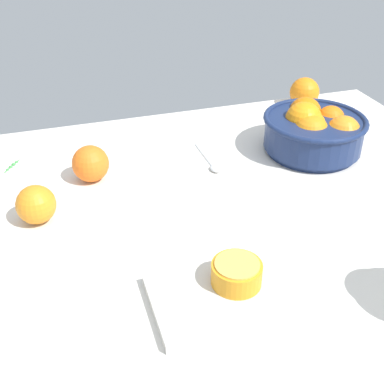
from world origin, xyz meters
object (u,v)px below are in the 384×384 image
(spoon, at_px, (210,162))
(cutting_board, at_px, (236,293))
(fruit_bowl, at_px, (314,130))
(orange_half_0, at_px, (237,273))
(loose_orange_2, at_px, (36,205))
(loose_orange_1, at_px, (304,92))
(loose_orange_4, at_px, (91,164))

(spoon, bearing_deg, cutting_board, -103.90)
(fruit_bowl, height_order, spoon, fruit_bowl)
(orange_half_0, bearing_deg, cutting_board, -109.39)
(fruit_bowl, bearing_deg, cutting_board, -131.60)
(orange_half_0, height_order, loose_orange_2, loose_orange_2)
(cutting_board, height_order, loose_orange_1, loose_orange_1)
(loose_orange_2, height_order, loose_orange_4, loose_orange_4)
(fruit_bowl, xyz_separation_m, cutting_board, (-0.34, -0.38, -0.05))
(orange_half_0, bearing_deg, fruit_bowl, 47.75)
(loose_orange_2, bearing_deg, orange_half_0, -44.77)
(orange_half_0, relative_size, loose_orange_2, 1.07)
(loose_orange_1, height_order, spoon, loose_orange_1)
(fruit_bowl, distance_m, loose_orange_1, 0.27)
(fruit_bowl, height_order, orange_half_0, fruit_bowl)
(cutting_board, distance_m, orange_half_0, 0.03)
(fruit_bowl, height_order, loose_orange_4, fruit_bowl)
(loose_orange_2, xyz_separation_m, loose_orange_4, (0.11, 0.12, 0.00))
(spoon, bearing_deg, loose_orange_4, 177.31)
(cutting_board, bearing_deg, spoon, 76.10)
(fruit_bowl, height_order, loose_orange_1, fruit_bowl)
(spoon, bearing_deg, loose_orange_1, 33.18)
(cutting_board, height_order, loose_orange_2, loose_orange_2)
(loose_orange_4, distance_m, spoon, 0.26)
(loose_orange_2, xyz_separation_m, spoon, (0.37, 0.11, -0.03))
(orange_half_0, distance_m, loose_orange_1, 0.76)
(orange_half_0, distance_m, loose_orange_2, 0.39)
(loose_orange_4, xyz_separation_m, spoon, (0.26, -0.01, -0.03))
(loose_orange_2, relative_size, loose_orange_4, 0.95)
(cutting_board, distance_m, spoon, 0.41)
(loose_orange_2, bearing_deg, loose_orange_1, 24.88)
(cutting_board, height_order, orange_half_0, orange_half_0)
(cutting_board, distance_m, loose_orange_4, 0.44)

